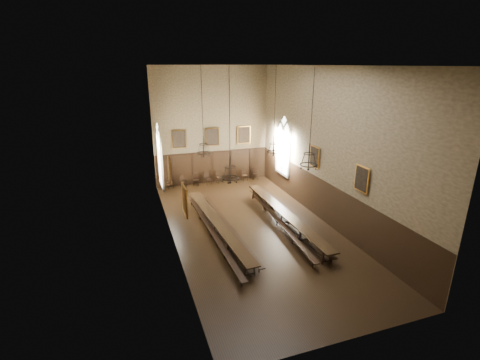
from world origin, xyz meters
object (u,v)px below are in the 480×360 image
bench_left_outer (211,232)px  chandelier_front_right (309,159)px  bench_right_inner (277,221)px  chair_3 (208,180)px  chandelier_back_left (204,147)px  chandelier_back_right (274,146)px  bench_right_outer (289,217)px  table_left (218,228)px  bench_left_inner (228,227)px  chair_1 (183,183)px  table_right (285,218)px  chandelier_front_left (230,170)px  chair_2 (196,182)px  chair_6 (244,177)px  chair_7 (255,176)px  chair_4 (220,179)px  chair_0 (170,185)px  chair_5 (232,178)px

bench_left_outer → chandelier_front_right: (4.61, -2.09, 4.28)m
bench_right_inner → chair_3: 8.78m
chandelier_back_left → chandelier_back_right: size_ratio=0.95×
chandelier_back_right → bench_right_outer: bearing=-86.7°
table_left → chandelier_front_right: chandelier_front_right is taller
bench_left_inner → chair_1: (-1.10, 8.44, 0.01)m
chandelier_back_left → chandelier_back_right: same height
table_right → chandelier_back_right: size_ratio=1.88×
table_right → chandelier_front_left: 6.42m
chair_1 → chandelier_back_left: chandelier_back_left is taller
bench_right_inner → chair_2: (-3.04, 8.53, -0.00)m
chair_6 → chandelier_front_right: (-0.39, -10.70, 4.31)m
table_left → bench_right_outer: (4.50, 0.21, -0.08)m
bench_right_outer → chandelier_back_right: (-0.13, 2.28, 3.90)m
bench_left_inner → chair_3: size_ratio=9.06×
chandelier_back_right → chandelier_back_left: bearing=178.0°
chair_7 → table_right: bearing=-92.8°
chair_7 → chandelier_front_right: bearing=-90.4°
bench_left_inner → chandelier_back_left: (-0.71, 2.53, 4.17)m
chandelier_front_left → chandelier_front_right: (4.24, 0.44, 0.06)m
table_right → bench_left_inner: bearing=177.4°
bench_left_outer → chair_4: chair_4 is taller
chair_6 → chandelier_front_left: 12.79m
chair_0 → chair_2: (2.01, -0.00, 0.00)m
table_right → chandelier_back_left: 6.38m
chandelier_front_right → bench_left_outer: bearing=155.6°
table_right → chair_0: chair_0 is taller
bench_left_outer → chair_2: 8.70m
chair_6 → chandelier_back_left: (-4.63, -5.84, 4.16)m
bench_left_outer → chair_4: bearing=71.4°
bench_right_inner → chair_0: 9.92m
table_right → chair_4: (-1.61, 8.55, -0.09)m
chair_3 → chair_6: bearing=-17.0°
chandelier_front_right → chair_5: bearing=93.7°
chandelier_back_right → chandelier_front_left: size_ratio=1.07×
chair_4 → chandelier_front_right: chandelier_front_right is taller
chandelier_front_left → table_right: bearing=32.2°
table_left → chandelier_back_left: size_ratio=1.93×
table_right → chair_3: chair_3 is taller
bench_left_inner → chair_4: size_ratio=9.36×
chair_2 → chandelier_back_left: chandelier_back_left is taller
chair_4 → chandelier_back_right: chandelier_back_right is taller
table_left → bench_left_inner: table_left is taller
table_left → chair_5: 9.17m
chair_4 → chair_7: (3.03, -0.03, -0.01)m
table_right → chandelier_front_left: (-4.15, -2.62, 4.14)m
bench_left_inner → chair_3: 8.42m
chair_3 → chandelier_front_right: (2.69, -10.72, 4.27)m
chair_1 → chair_2: 1.01m
chair_1 → chair_2: chair_2 is taller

